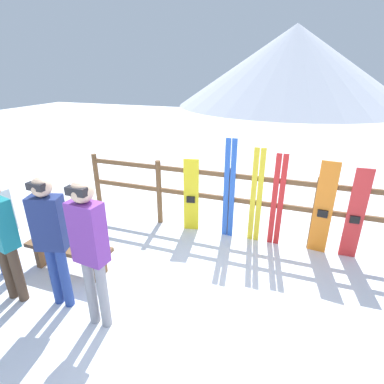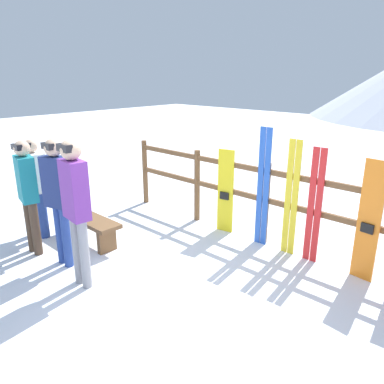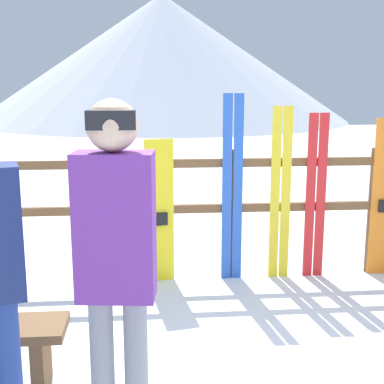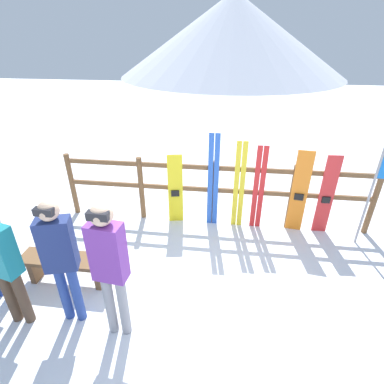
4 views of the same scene
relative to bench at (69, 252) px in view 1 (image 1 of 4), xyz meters
The scene contains 13 objects.
ground_plane 2.05m from the bench, ahead, with size 40.00×40.00×0.00m, color white.
mountain_backdrop 24.07m from the bench, 85.15° to the left, with size 18.00×18.00×6.00m.
fence 2.77m from the bench, 42.27° to the left, with size 5.69×0.10×1.27m.
bench is the anchor object (origin of this frame).
person_purple 1.49m from the bench, 35.16° to the right, with size 0.39×0.24×1.83m.
person_teal 1.02m from the bench, 109.43° to the right, with size 0.42×0.29×1.66m.
person_navy 1.03m from the bench, 57.34° to the right, with size 0.41×0.30×1.74m.
snowboard_yellow 2.23m from the bench, 53.91° to the left, with size 0.27×0.09×1.38m.
ski_pair_blue 2.74m from the bench, 41.80° to the left, with size 0.19×0.02×1.80m.
ski_pair_yellow 3.09m from the bench, 35.90° to the left, with size 0.20×0.02×1.68m.
ski_pair_red 3.37m from the bench, 32.37° to the left, with size 0.20×0.02×1.61m.
snowboard_orange 3.97m from the bench, 26.81° to the left, with size 0.28×0.08×1.56m.
snowboard_red 4.39m from the bench, 24.05° to the left, with size 0.25×0.06×1.50m.
Camera 1 is at (0.95, -2.79, 2.83)m, focal length 28.00 mm.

